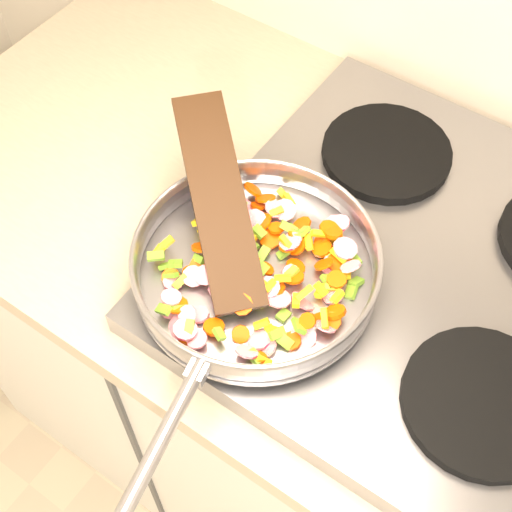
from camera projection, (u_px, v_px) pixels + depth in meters
The scene contains 7 objects.
cooktop at pixel (425, 274), 0.96m from camera, with size 0.60×0.60×0.04m, color #939399.
grate_fl at pixel (281, 285), 0.91m from camera, with size 0.19×0.19×0.02m, color black.
grate_fr at pixel (483, 402), 0.82m from camera, with size 0.19×0.19×0.02m, color black.
grate_bl at pixel (387, 152), 1.04m from camera, with size 0.19×0.19×0.02m, color black.
saute_pan at pixel (255, 265), 0.89m from camera, with size 0.34×0.51×0.05m.
vegetable_heap at pixel (263, 269), 0.89m from camera, with size 0.26×0.28×0.05m.
wooden_spatula at pixel (218, 199), 0.89m from camera, with size 0.29×0.07×0.01m, color black.
Camera 1 is at (-0.59, 1.11, 1.72)m, focal length 50.00 mm.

